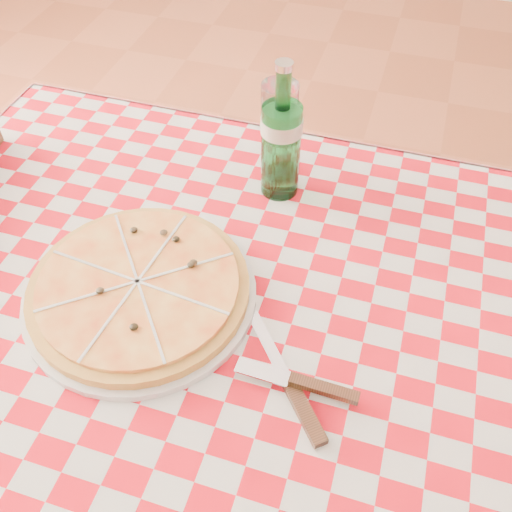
% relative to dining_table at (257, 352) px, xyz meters
% --- Properties ---
extents(dining_table, '(1.20, 0.80, 0.75)m').
position_rel_dining_table_xyz_m(dining_table, '(0.00, 0.00, 0.00)').
color(dining_table, brown).
rests_on(dining_table, ground).
extents(tablecloth, '(1.30, 0.90, 0.01)m').
position_rel_dining_table_xyz_m(tablecloth, '(0.00, 0.00, 0.09)').
color(tablecloth, '#AF0A16').
rests_on(tablecloth, dining_table).
extents(pizza_plate, '(0.38, 0.38, 0.04)m').
position_rel_dining_table_xyz_m(pizza_plate, '(-0.18, -0.02, 0.12)').
color(pizza_plate, '#CB8A43').
rests_on(pizza_plate, tablecloth).
extents(water_bottle, '(0.08, 0.08, 0.25)m').
position_rel_dining_table_xyz_m(water_bottle, '(-0.04, 0.28, 0.22)').
color(water_bottle, '#1A692A').
rests_on(water_bottle, tablecloth).
extents(wine_glass, '(0.07, 0.07, 0.16)m').
position_rel_dining_table_xyz_m(wine_glass, '(-0.07, 0.34, 0.18)').
color(wine_glass, white).
rests_on(wine_glass, tablecloth).
extents(cutlery, '(0.29, 0.27, 0.03)m').
position_rel_dining_table_xyz_m(cutlery, '(0.07, -0.10, 0.11)').
color(cutlery, silver).
rests_on(cutlery, tablecloth).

